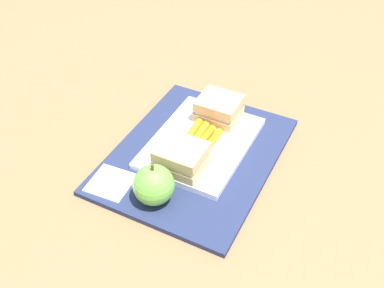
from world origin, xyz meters
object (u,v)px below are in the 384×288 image
(paper_napkin, at_px, (111,183))
(food_tray, at_px, (201,143))
(sandwich_half_right, at_px, (181,157))
(carrot_sticks_bundle, at_px, (201,138))
(sandwich_half_left, at_px, (219,108))
(apple, at_px, (154,185))

(paper_napkin, bearing_deg, food_tray, 149.44)
(sandwich_half_right, distance_m, carrot_sticks_bundle, 0.08)
(sandwich_half_left, height_order, sandwich_half_right, same)
(sandwich_half_left, height_order, carrot_sticks_bundle, sandwich_half_left)
(food_tray, bearing_deg, paper_napkin, -30.56)
(sandwich_half_left, bearing_deg, paper_napkin, -21.65)
(apple, bearing_deg, food_tray, 176.85)
(apple, bearing_deg, sandwich_half_right, 173.75)
(food_tray, relative_size, carrot_sticks_bundle, 2.91)
(apple, height_order, paper_napkin, apple)
(sandwich_half_right, distance_m, paper_napkin, 0.13)
(carrot_sticks_bundle, height_order, apple, apple)
(sandwich_half_left, xyz_separation_m, carrot_sticks_bundle, (0.08, -0.00, -0.01))
(food_tray, height_order, sandwich_half_left, sandwich_half_left)
(sandwich_half_left, xyz_separation_m, sandwich_half_right, (0.16, 0.00, 0.00))
(paper_napkin, bearing_deg, carrot_sticks_bundle, 149.33)
(sandwich_half_right, xyz_separation_m, apple, (0.08, -0.01, 0.00))
(sandwich_half_left, relative_size, sandwich_half_right, 1.00)
(carrot_sticks_bundle, height_order, paper_napkin, carrot_sticks_bundle)
(apple, bearing_deg, paper_napkin, -87.86)
(food_tray, relative_size, paper_napkin, 3.29)
(sandwich_half_right, height_order, apple, apple)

